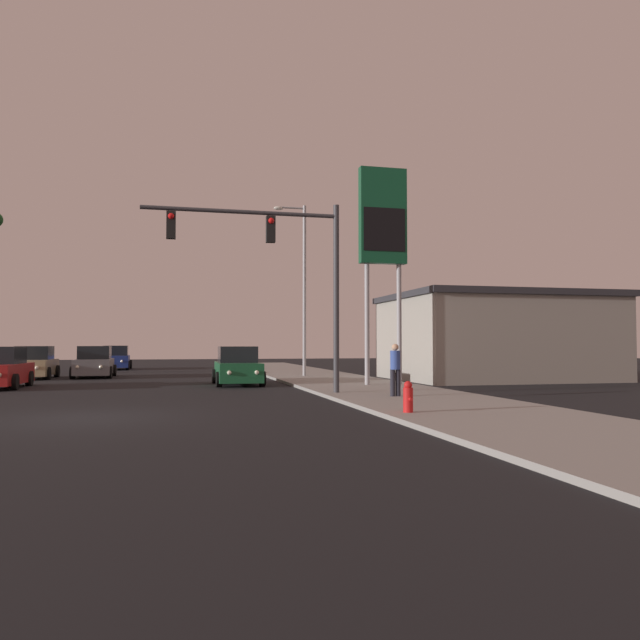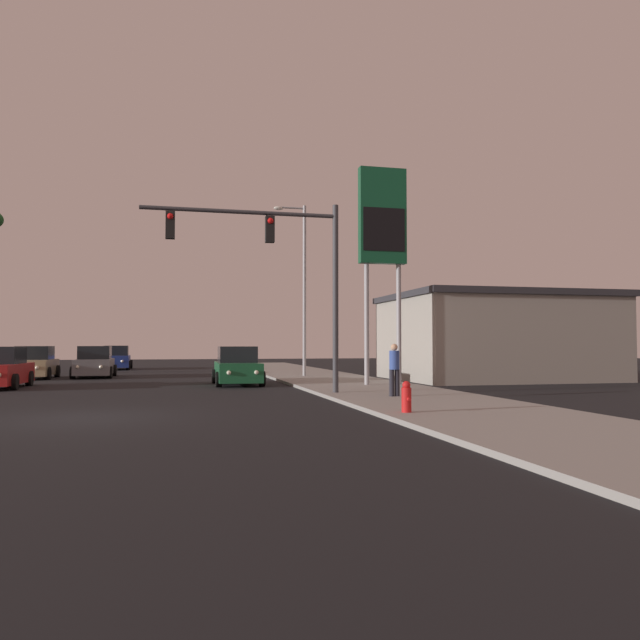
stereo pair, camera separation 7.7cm
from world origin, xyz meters
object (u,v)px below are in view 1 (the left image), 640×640
traffic_light_mast (283,258)px  gas_station_sign (383,228)px  car_grey (94,363)px  street_lamp (302,281)px  car_green (238,367)px  car_tan (34,364)px  fire_hydrant (408,397)px  car_blue (116,359)px  pedestrian_on_sidewalk (395,367)px

traffic_light_mast → gas_station_sign: size_ratio=0.74×
car_grey → gas_station_sign: bearing=137.2°
traffic_light_mast → street_lamp: bearing=75.1°
car_green → street_lamp: (3.83, 4.59, 4.36)m
car_tan → street_lamp: bearing=167.2°
car_green → car_grey: same height
fire_hydrant → car_tan: bearing=121.3°
car_green → car_grey: 10.48m
traffic_light_mast → fire_hydrant: traffic_light_mast is taller
traffic_light_mast → gas_station_sign: bearing=36.9°
car_grey → traffic_light_mast: bearing=116.2°
car_blue → gas_station_sign: bearing=117.5°
car_tan → car_green: same height
car_tan → car_green: bearing=141.8°
street_lamp → pedestrian_on_sidewalk: 13.83m
car_tan → street_lamp: size_ratio=0.48×
pedestrian_on_sidewalk → car_tan: bearing=130.8°
car_grey → street_lamp: (10.69, -3.34, 4.36)m
gas_station_sign → fire_hydrant: size_ratio=11.84×
car_green → traffic_light_mast: size_ratio=0.65×
car_tan → street_lamp: (13.60, -2.87, 4.36)m
traffic_light_mast → street_lamp: (2.99, 11.25, 0.43)m
car_tan → car_blue: 11.76m
car_green → car_grey: (-6.86, 7.93, 0.00)m
car_tan → gas_station_sign: 19.57m
car_tan → car_grey: bearing=-171.7°
car_tan → traffic_light_mast: size_ratio=0.65×
gas_station_sign → street_lamp: bearing=103.7°
car_green → traffic_light_mast: bearing=98.1°
car_blue → gas_station_sign: (12.35, -21.83, 5.86)m
car_tan → car_green: (9.77, -7.46, 0.00)m
car_tan → street_lamp: street_lamp is taller
car_green → street_lamp: 7.40m
car_blue → street_lamp: 18.20m
gas_station_sign → pedestrian_on_sidewalk: gas_station_sign is taller
street_lamp → pedestrian_on_sidewalk: (0.31, -13.21, -4.08)m
car_green → gas_station_sign: (5.69, -3.02, 5.86)m
car_grey → car_blue: 10.88m
traffic_light_mast → fire_hydrant: 7.98m
car_blue → fire_hydrant: size_ratio=5.71×
car_green → street_lamp: bearing=-129.0°
car_tan → fire_hydrant: bearing=120.5°
fire_hydrant → pedestrian_on_sidewalk: pedestrian_on_sidewalk is taller
car_grey → pedestrian_on_sidewalk: bearing=121.9°
car_green → fire_hydrant: size_ratio=5.69×
car_green → traffic_light_mast: 7.78m
car_tan → pedestrian_on_sidewalk: 21.26m
car_blue → street_lamp: size_ratio=0.48×
car_green → gas_station_sign: 8.70m
car_blue → fire_hydrant: car_blue is taller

